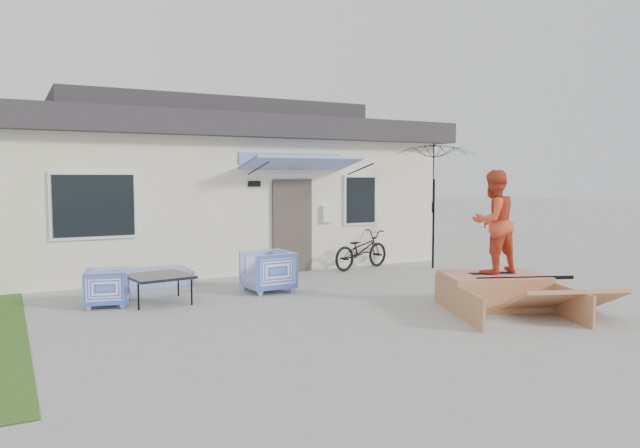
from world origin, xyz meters
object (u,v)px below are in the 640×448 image
loveseat (154,273)px  skater (493,220)px  bicycle (361,246)px  skate_ramp (493,291)px  coffee_table (159,289)px  skateboard (492,273)px  armchair_right (268,269)px  armchair_left (107,286)px  patio_umbrella (434,194)px

loveseat → skater: skater is taller
bicycle → skate_ramp: (-0.24, -4.51, -0.28)m
loveseat → coffee_table: 1.57m
skate_ramp → skateboard: size_ratio=2.82×
armchair_right → skateboard: size_ratio=1.12×
coffee_table → bicycle: bicycle is taller
armchair_left → bicycle: size_ratio=0.41×
coffee_table → skater: (4.83, -2.85, 1.20)m
skater → coffee_table: bearing=-31.1°
armchair_left → skateboard: 6.39m
loveseat → skater: bearing=138.6°
loveseat → armchair_left: (-1.08, -1.42, 0.06)m
patio_umbrella → skateboard: bearing=-115.3°
skateboard → loveseat: bearing=153.6°
coffee_table → patio_umbrella: (6.61, 0.92, 1.51)m
armchair_right → skateboard: (2.81, -2.91, 0.13)m
armchair_right → coffee_table: size_ratio=0.88×
armchair_right → skateboard: bearing=42.0°
bicycle → skater: 4.56m
coffee_table → loveseat: bearing=80.6°
loveseat → skate_ramp: 6.36m
skate_ramp → coffee_table: bearing=170.0°
coffee_table → patio_umbrella: bearing=7.9°
bicycle → skateboard: 4.47m
bicycle → skateboard: size_ratio=2.24×
patio_umbrella → coffee_table: bearing=-172.1°
bicycle → skate_ramp: bearing=161.7°
loveseat → armchair_right: size_ratio=1.70×
patio_umbrella → skate_ramp: size_ratio=1.05×
skate_ramp → skateboard: 0.30m
loveseat → skateboard: skateboard is taller
armchair_left → patio_umbrella: size_ratio=0.31×
armchair_left → loveseat: bearing=-24.8°
loveseat → patio_umbrella: size_ratio=0.64×
skate_ramp → armchair_left: bearing=172.9°
coffee_table → patio_umbrella: patio_umbrella is taller
armchair_left → armchair_right: size_ratio=0.81×
loveseat → armchair_right: armchair_right is taller
armchair_left → patio_umbrella: patio_umbrella is taller
skate_ramp → skater: 1.17m
loveseat → skater: 6.45m
armchair_right → skate_ramp: bearing=41.3°
coffee_table → skateboard: (4.83, -2.85, 0.32)m
skate_ramp → skateboard: skateboard is taller
armchair_right → bicycle: (3.02, 1.56, 0.12)m
bicycle → skate_ramp: 4.53m
loveseat → armchair_right: bearing=142.4°
armchair_left → coffee_table: size_ratio=0.72×
armchair_right → bicycle: size_ratio=0.50×
bicycle → skateboard: (-0.22, -4.46, 0.01)m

